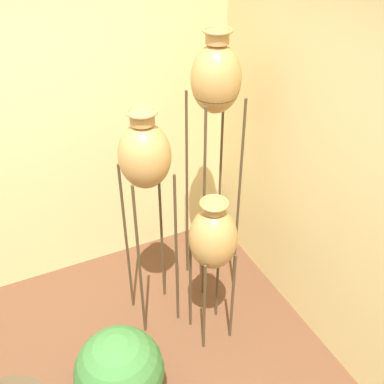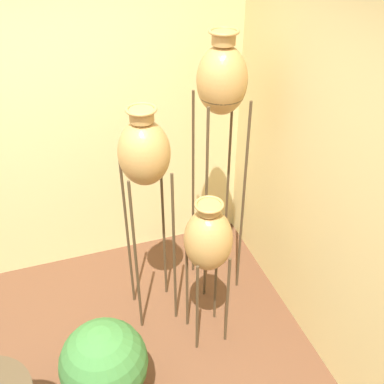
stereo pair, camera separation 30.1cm
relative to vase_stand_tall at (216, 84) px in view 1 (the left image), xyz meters
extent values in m
cube|color=beige|center=(-1.24, 0.67, -0.38)|extent=(7.35, 0.06, 2.70)
cube|color=beige|center=(0.46, -1.03, -0.38)|extent=(0.06, 7.35, 2.70)
cylinder|color=#473823|center=(-0.15, -0.15, -0.90)|extent=(0.02, 0.02, 1.66)
cylinder|color=#473823|center=(0.15, -0.15, -0.90)|extent=(0.02, 0.02, 1.66)
cylinder|color=#473823|center=(-0.15, 0.15, -0.90)|extent=(0.02, 0.02, 1.66)
cylinder|color=#473823|center=(0.15, 0.15, -0.90)|extent=(0.02, 0.02, 1.66)
torus|color=#473823|center=(0.00, 0.00, -0.07)|extent=(0.30, 0.30, 0.02)
ellipsoid|color=#B28447|center=(0.00, 0.00, 0.03)|extent=(0.33, 0.33, 0.46)
cylinder|color=#B28447|center=(0.00, 0.00, 0.30)|extent=(0.15, 0.15, 0.08)
torus|color=#B28447|center=(0.00, 0.00, 0.34)|extent=(0.19, 0.19, 0.02)
cylinder|color=#473823|center=(-0.71, -0.30, -1.07)|extent=(0.02, 0.02, 1.32)
cylinder|color=#473823|center=(-0.44, -0.30, -1.07)|extent=(0.02, 0.02, 1.32)
cylinder|color=#473823|center=(-0.71, -0.03, -1.07)|extent=(0.02, 0.02, 1.32)
cylinder|color=#473823|center=(-0.44, -0.03, -1.07)|extent=(0.02, 0.02, 1.32)
torus|color=#473823|center=(-0.58, -0.16, -0.41)|extent=(0.28, 0.28, 0.02)
ellipsoid|color=#B28447|center=(-0.58, -0.16, -0.31)|extent=(0.33, 0.33, 0.44)
cylinder|color=#B28447|center=(-0.58, -0.16, -0.05)|extent=(0.15, 0.15, 0.08)
torus|color=#B28447|center=(-0.58, -0.16, -0.02)|extent=(0.19, 0.19, 0.02)
cylinder|color=#473823|center=(-0.38, -0.62, -1.33)|extent=(0.02, 0.02, 0.80)
cylinder|color=#473823|center=(-0.16, -0.62, -1.33)|extent=(0.02, 0.02, 0.80)
cylinder|color=#473823|center=(-0.38, -0.40, -1.33)|extent=(0.02, 0.02, 0.80)
cylinder|color=#473823|center=(-0.16, -0.40, -1.33)|extent=(0.02, 0.02, 0.80)
torus|color=#473823|center=(-0.27, -0.51, -0.92)|extent=(0.23, 0.23, 0.02)
ellipsoid|color=#B28447|center=(-0.27, -0.51, -0.82)|extent=(0.32, 0.32, 0.45)
cylinder|color=#B28447|center=(-0.27, -0.51, -0.57)|extent=(0.14, 0.14, 0.06)
torus|color=#B28447|center=(-0.27, -0.51, -0.54)|extent=(0.19, 0.19, 0.02)
sphere|color=#387033|center=(-1.05, -0.83, -1.33)|extent=(0.54, 0.54, 0.54)
camera|label=1|loc=(-1.36, -2.47, 1.06)|focal=42.00mm
camera|label=2|loc=(-1.08, -2.59, 1.06)|focal=42.00mm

